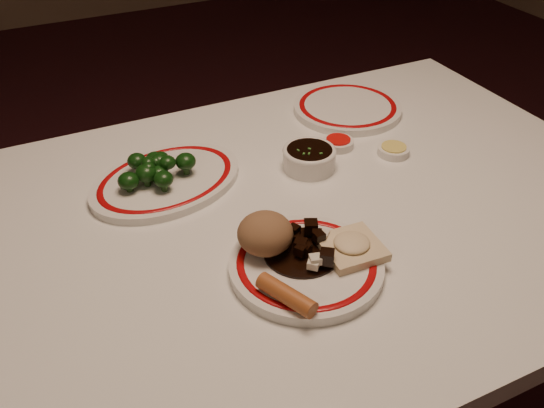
{
  "coord_description": "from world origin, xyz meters",
  "views": [
    {
      "loc": [
        -0.47,
        -0.76,
        1.38
      ],
      "look_at": [
        -0.11,
        -0.03,
        0.8
      ],
      "focal_mm": 40.0,
      "sensor_mm": 36.0,
      "label": 1
    }
  ],
  "objects_px": {
    "main_plate": "(306,266)",
    "fried_wonton": "(352,246)",
    "rice_mound": "(265,233)",
    "stirfry_heap": "(306,247)",
    "spring_roll": "(286,295)",
    "broccoli_plate": "(166,180)",
    "dining_table": "(317,242)",
    "soy_bowl": "(309,159)",
    "broccoli_pile": "(156,166)"
  },
  "relations": [
    {
      "from": "stirfry_heap",
      "to": "broccoli_pile",
      "type": "bearing_deg",
      "value": 114.68
    },
    {
      "from": "main_plate",
      "to": "rice_mound",
      "type": "height_order",
      "value": "rice_mound"
    },
    {
      "from": "fried_wonton",
      "to": "spring_roll",
      "type": "bearing_deg",
      "value": -159.29
    },
    {
      "from": "soy_bowl",
      "to": "broccoli_plate",
      "type": "bearing_deg",
      "value": 166.01
    },
    {
      "from": "stirfry_heap",
      "to": "soy_bowl",
      "type": "distance_m",
      "value": 0.28
    },
    {
      "from": "stirfry_heap",
      "to": "broccoli_pile",
      "type": "height_order",
      "value": "broccoli_pile"
    },
    {
      "from": "dining_table",
      "to": "stirfry_heap",
      "type": "relative_size",
      "value": 9.85
    },
    {
      "from": "broccoli_pile",
      "to": "main_plate",
      "type": "bearing_deg",
      "value": -68.15
    },
    {
      "from": "dining_table",
      "to": "broccoli_plate",
      "type": "distance_m",
      "value": 0.31
    },
    {
      "from": "spring_roll",
      "to": "broccoli_plate",
      "type": "xyz_separation_m",
      "value": [
        -0.05,
        0.39,
        -0.02
      ]
    },
    {
      "from": "broccoli_plate",
      "to": "soy_bowl",
      "type": "xyz_separation_m",
      "value": [
        0.27,
        -0.07,
        0.01
      ]
    },
    {
      "from": "main_plate",
      "to": "spring_roll",
      "type": "relative_size",
      "value": 2.94
    },
    {
      "from": "spring_roll",
      "to": "fried_wonton",
      "type": "distance_m",
      "value": 0.15
    },
    {
      "from": "main_plate",
      "to": "fried_wonton",
      "type": "distance_m",
      "value": 0.08
    },
    {
      "from": "dining_table",
      "to": "spring_roll",
      "type": "distance_m",
      "value": 0.3
    },
    {
      "from": "fried_wonton",
      "to": "soy_bowl",
      "type": "bearing_deg",
      "value": 74.72
    },
    {
      "from": "main_plate",
      "to": "spring_roll",
      "type": "bearing_deg",
      "value": -136.86
    },
    {
      "from": "dining_table",
      "to": "fried_wonton",
      "type": "xyz_separation_m",
      "value": [
        -0.04,
        -0.16,
        0.12
      ]
    },
    {
      "from": "rice_mound",
      "to": "broccoli_pile",
      "type": "height_order",
      "value": "rice_mound"
    },
    {
      "from": "fried_wonton",
      "to": "broccoli_plate",
      "type": "xyz_separation_m",
      "value": [
        -0.19,
        0.34,
        -0.02
      ]
    },
    {
      "from": "stirfry_heap",
      "to": "soy_bowl",
      "type": "height_order",
      "value": "stirfry_heap"
    },
    {
      "from": "rice_mound",
      "to": "broccoli_plate",
      "type": "xyz_separation_m",
      "value": [
        -0.08,
        0.27,
        -0.04
      ]
    },
    {
      "from": "dining_table",
      "to": "stirfry_heap",
      "type": "bearing_deg",
      "value": -127.72
    },
    {
      "from": "spring_roll",
      "to": "broccoli_pile",
      "type": "relative_size",
      "value": 0.63
    },
    {
      "from": "rice_mound",
      "to": "broccoli_pile",
      "type": "xyz_separation_m",
      "value": [
        -0.09,
        0.28,
        -0.01
      ]
    },
    {
      "from": "main_plate",
      "to": "broccoli_plate",
      "type": "relative_size",
      "value": 0.8
    },
    {
      "from": "main_plate",
      "to": "stirfry_heap",
      "type": "relative_size",
      "value": 2.29
    },
    {
      "from": "broccoli_plate",
      "to": "broccoli_pile",
      "type": "distance_m",
      "value": 0.03
    },
    {
      "from": "spring_roll",
      "to": "fried_wonton",
      "type": "xyz_separation_m",
      "value": [
        0.14,
        0.05,
        -0.0
      ]
    },
    {
      "from": "stirfry_heap",
      "to": "broccoli_pile",
      "type": "xyz_separation_m",
      "value": [
        -0.14,
        0.31,
        0.01
      ]
    },
    {
      "from": "dining_table",
      "to": "rice_mound",
      "type": "height_order",
      "value": "rice_mound"
    },
    {
      "from": "rice_mound",
      "to": "stirfry_heap",
      "type": "distance_m",
      "value": 0.07
    },
    {
      "from": "stirfry_heap",
      "to": "soy_bowl",
      "type": "xyz_separation_m",
      "value": [
        0.14,
        0.24,
        -0.01
      ]
    },
    {
      "from": "broccoli_pile",
      "to": "broccoli_plate",
      "type": "bearing_deg",
      "value": -22.42
    },
    {
      "from": "stirfry_heap",
      "to": "spring_roll",
      "type": "bearing_deg",
      "value": -132.51
    },
    {
      "from": "rice_mound",
      "to": "main_plate",
      "type": "bearing_deg",
      "value": -51.69
    },
    {
      "from": "spring_roll",
      "to": "dining_table",
      "type": "bearing_deg",
      "value": 27.6
    },
    {
      "from": "dining_table",
      "to": "main_plate",
      "type": "height_order",
      "value": "main_plate"
    },
    {
      "from": "stirfry_heap",
      "to": "soy_bowl",
      "type": "bearing_deg",
      "value": 59.89
    },
    {
      "from": "spring_roll",
      "to": "fried_wonton",
      "type": "height_order",
      "value": "same"
    },
    {
      "from": "stirfry_heap",
      "to": "broccoli_plate",
      "type": "height_order",
      "value": "stirfry_heap"
    },
    {
      "from": "main_plate",
      "to": "spring_roll",
      "type": "xyz_separation_m",
      "value": [
        -0.07,
        -0.06,
        0.02
      ]
    },
    {
      "from": "main_plate",
      "to": "spring_roll",
      "type": "height_order",
      "value": "spring_roll"
    },
    {
      "from": "main_plate",
      "to": "soy_bowl",
      "type": "relative_size",
      "value": 2.74
    },
    {
      "from": "spring_roll",
      "to": "stirfry_heap",
      "type": "bearing_deg",
      "value": 24.76
    },
    {
      "from": "spring_roll",
      "to": "broccoli_pile",
      "type": "distance_m",
      "value": 0.4
    },
    {
      "from": "rice_mound",
      "to": "stirfry_heap",
      "type": "bearing_deg",
      "value": -32.61
    },
    {
      "from": "dining_table",
      "to": "main_plate",
      "type": "bearing_deg",
      "value": -126.17
    },
    {
      "from": "spring_roll",
      "to": "broccoli_plate",
      "type": "distance_m",
      "value": 0.39
    },
    {
      "from": "fried_wonton",
      "to": "broccoli_pile",
      "type": "height_order",
      "value": "broccoli_pile"
    }
  ]
}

